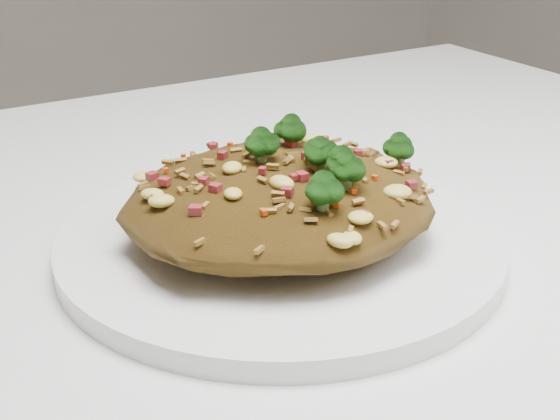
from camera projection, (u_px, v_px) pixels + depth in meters
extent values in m
cube|color=white|center=(148.00, 308.00, 0.48)|extent=(1.20, 0.80, 0.04)
cylinder|color=olive|center=(422.00, 323.00, 1.15)|extent=(0.06, 0.06, 0.71)
cylinder|color=white|center=(280.00, 241.00, 0.50)|extent=(0.28, 0.28, 0.01)
ellipsoid|color=brown|center=(280.00, 199.00, 0.49)|extent=(0.20, 0.18, 0.04)
ellipsoid|color=#0F3D08|center=(291.00, 129.00, 0.52)|extent=(0.02, 0.02, 0.02)
ellipsoid|color=#0F3D08|center=(399.00, 147.00, 0.51)|extent=(0.02, 0.02, 0.02)
ellipsoid|color=#0F3D08|center=(261.00, 143.00, 0.48)|extent=(0.02, 0.02, 0.02)
ellipsoid|color=#0F3D08|center=(323.00, 189.00, 0.43)|extent=(0.02, 0.02, 0.02)
ellipsoid|color=#0F3D08|center=(320.00, 152.00, 0.47)|extent=(0.02, 0.02, 0.02)
ellipsoid|color=#0F3D08|center=(342.00, 163.00, 0.46)|extent=(0.02, 0.02, 0.02)
ellipsoid|color=#0F3D08|center=(346.00, 168.00, 0.45)|extent=(0.02, 0.02, 0.02)
cube|color=silver|center=(351.00, 186.00, 0.56)|extent=(0.08, 0.07, 0.00)
cube|color=silver|center=(221.00, 177.00, 0.58)|extent=(0.04, 0.04, 0.00)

